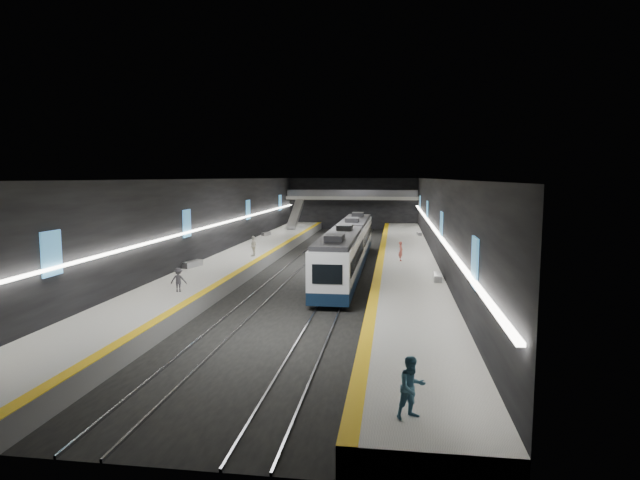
# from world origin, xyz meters

# --- Properties ---
(ground) EXTENTS (70.00, 70.00, 0.00)m
(ground) POSITION_xyz_m (0.00, 0.00, 0.00)
(ground) COLOR black
(ground) RESTS_ON ground
(ceiling) EXTENTS (20.00, 70.00, 0.04)m
(ceiling) POSITION_xyz_m (0.00, 0.00, 8.00)
(ceiling) COLOR beige
(ceiling) RESTS_ON wall_left
(wall_left) EXTENTS (0.04, 70.00, 8.00)m
(wall_left) POSITION_xyz_m (-10.00, 0.00, 4.00)
(wall_left) COLOR black
(wall_left) RESTS_ON ground
(wall_right) EXTENTS (0.04, 70.00, 8.00)m
(wall_right) POSITION_xyz_m (10.00, 0.00, 4.00)
(wall_right) COLOR black
(wall_right) RESTS_ON ground
(wall_back) EXTENTS (20.00, 0.04, 8.00)m
(wall_back) POSITION_xyz_m (0.00, 35.00, 4.00)
(wall_back) COLOR black
(wall_back) RESTS_ON ground
(wall_front) EXTENTS (20.00, 0.04, 8.00)m
(wall_front) POSITION_xyz_m (0.00, -35.00, 4.00)
(wall_front) COLOR black
(wall_front) RESTS_ON ground
(platform_left) EXTENTS (5.00, 70.00, 1.00)m
(platform_left) POSITION_xyz_m (-7.50, 0.00, 0.50)
(platform_left) COLOR slate
(platform_left) RESTS_ON ground
(tile_surface_left) EXTENTS (5.00, 70.00, 0.02)m
(tile_surface_left) POSITION_xyz_m (-7.50, 0.00, 1.01)
(tile_surface_left) COLOR #A5A5A0
(tile_surface_left) RESTS_ON platform_left
(tactile_strip_left) EXTENTS (0.60, 70.00, 0.02)m
(tactile_strip_left) POSITION_xyz_m (-5.30, 0.00, 1.02)
(tactile_strip_left) COLOR yellow
(tactile_strip_left) RESTS_ON platform_left
(platform_right) EXTENTS (5.00, 70.00, 1.00)m
(platform_right) POSITION_xyz_m (7.50, 0.00, 0.50)
(platform_right) COLOR slate
(platform_right) RESTS_ON ground
(tile_surface_right) EXTENTS (5.00, 70.00, 0.02)m
(tile_surface_right) POSITION_xyz_m (7.50, 0.00, 1.01)
(tile_surface_right) COLOR #A5A5A0
(tile_surface_right) RESTS_ON platform_right
(tactile_strip_right) EXTENTS (0.60, 70.00, 0.02)m
(tactile_strip_right) POSITION_xyz_m (5.30, 0.00, 1.02)
(tactile_strip_right) COLOR yellow
(tactile_strip_right) RESTS_ON platform_right
(rails) EXTENTS (6.52, 70.00, 0.12)m
(rails) POSITION_xyz_m (-0.00, 0.00, 0.06)
(rails) COLOR gray
(rails) RESTS_ON ground
(train) EXTENTS (2.69, 30.04, 3.60)m
(train) POSITION_xyz_m (2.50, -2.03, 2.20)
(train) COLOR #0E1E34
(train) RESTS_ON ground
(ad_posters) EXTENTS (19.94, 53.50, 2.20)m
(ad_posters) POSITION_xyz_m (-0.00, 1.00, 4.50)
(ad_posters) COLOR #418EC5
(ad_posters) RESTS_ON wall_left
(cove_light_left) EXTENTS (0.25, 68.60, 0.12)m
(cove_light_left) POSITION_xyz_m (-9.80, 0.00, 3.80)
(cove_light_left) COLOR white
(cove_light_left) RESTS_ON wall_left
(cove_light_right) EXTENTS (0.25, 68.60, 0.12)m
(cove_light_right) POSITION_xyz_m (9.80, 0.00, 3.80)
(cove_light_right) COLOR white
(cove_light_right) RESTS_ON wall_right
(mezzanine_bridge) EXTENTS (20.00, 3.00, 1.50)m
(mezzanine_bridge) POSITION_xyz_m (0.00, 32.93, 5.04)
(mezzanine_bridge) COLOR gray
(mezzanine_bridge) RESTS_ON wall_left
(escalator) EXTENTS (1.20, 7.50, 3.92)m
(escalator) POSITION_xyz_m (-7.50, 26.00, 2.90)
(escalator) COLOR #99999E
(escalator) RESTS_ON platform_left
(bench_left_near) EXTENTS (1.09, 2.13, 0.50)m
(bench_left_near) POSITION_xyz_m (-9.50, -8.15, 1.25)
(bench_left_near) COLOR #99999E
(bench_left_near) RESTS_ON platform_left
(bench_left_far) EXTENTS (0.86, 1.66, 0.39)m
(bench_left_far) POSITION_xyz_m (-9.20, 15.36, 1.20)
(bench_left_far) COLOR #99999E
(bench_left_far) RESTS_ON platform_left
(bench_right_near) EXTENTS (0.60, 1.94, 0.47)m
(bench_right_near) POSITION_xyz_m (9.50, -11.07, 1.24)
(bench_right_near) COLOR #99999E
(bench_right_near) RESTS_ON platform_right
(bench_right_far) EXTENTS (0.60, 1.64, 0.39)m
(bench_right_far) POSITION_xyz_m (9.50, 18.23, 1.20)
(bench_right_far) COLOR #99999E
(bench_right_far) RESTS_ON platform_right
(passenger_right_a) EXTENTS (0.41, 0.61, 1.67)m
(passenger_right_a) POSITION_xyz_m (7.04, -2.68, 1.83)
(passenger_right_a) COLOR #B95145
(passenger_right_a) RESTS_ON platform_right
(passenger_right_b) EXTENTS (1.16, 1.09, 1.89)m
(passenger_right_b) POSITION_xyz_m (7.05, -33.00, 1.94)
(passenger_right_b) COLOR teal
(passenger_right_b) RESTS_ON platform_right
(passenger_left_a) EXTENTS (0.61, 1.14, 1.85)m
(passenger_left_a) POSITION_xyz_m (-6.17, -1.77, 1.93)
(passenger_left_a) COLOR silver
(passenger_left_a) RESTS_ON platform_left
(passenger_left_b) EXTENTS (1.06, 0.72, 1.52)m
(passenger_left_b) POSITION_xyz_m (-6.86, -17.17, 1.76)
(passenger_left_b) COLOR #3A393F
(passenger_left_b) RESTS_ON platform_left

